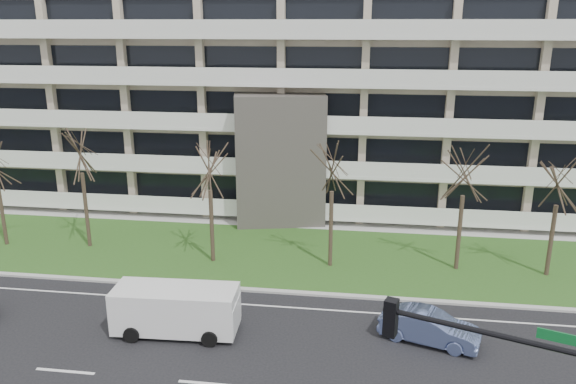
# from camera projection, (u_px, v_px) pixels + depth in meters

# --- Properties ---
(ground) EXTENTS (160.00, 160.00, 0.00)m
(ground) POSITION_uv_depth(u_px,v_px,m) (210.00, 384.00, 21.87)
(ground) COLOR black
(ground) RESTS_ON ground
(grass_verge) EXTENTS (90.00, 10.00, 0.06)m
(grass_verge) POSITION_uv_depth(u_px,v_px,m) (267.00, 253.00, 34.19)
(grass_verge) COLOR #2C541C
(grass_verge) RESTS_ON ground
(curb) EXTENTS (90.00, 0.35, 0.12)m
(curb) POSITION_uv_depth(u_px,v_px,m) (250.00, 290.00, 29.44)
(curb) COLOR #B2B2AD
(curb) RESTS_ON ground
(sidewalk) EXTENTS (90.00, 2.00, 0.08)m
(sidewalk) POSITION_uv_depth(u_px,v_px,m) (280.00, 223.00, 39.40)
(sidewalk) COLOR #B2B2AD
(sidewalk) RESTS_ON ground
(lane_edge_line) EXTENTS (90.00, 0.12, 0.01)m
(lane_edge_line) POSITION_uv_depth(u_px,v_px,m) (245.00, 304.00, 28.03)
(lane_edge_line) COLOR white
(lane_edge_line) RESTS_ON ground
(apartment_building) EXTENTS (60.50, 15.10, 18.75)m
(apartment_building) POSITION_uv_depth(u_px,v_px,m) (293.00, 101.00, 43.67)
(apartment_building) COLOR tan
(apartment_building) RESTS_ON ground
(blue_sedan) EXTENTS (4.56, 2.72, 1.42)m
(blue_sedan) POSITION_uv_depth(u_px,v_px,m) (429.00, 327.00, 24.60)
(blue_sedan) COLOR #6577B0
(blue_sedan) RESTS_ON ground
(white_van) EXTENTS (5.65, 2.48, 2.16)m
(white_van) POSITION_uv_depth(u_px,v_px,m) (177.00, 306.00, 25.18)
(white_van) COLOR white
(white_van) RESTS_ON ground
(tree_2) EXTENTS (4.28, 4.28, 8.56)m
(tree_2) POSITION_uv_depth(u_px,v_px,m) (79.00, 143.00, 33.36)
(tree_2) COLOR #382B21
(tree_2) RESTS_ON ground
(tree_3) EXTENTS (3.90, 3.90, 7.80)m
(tree_3) POSITION_uv_depth(u_px,v_px,m) (209.00, 161.00, 31.35)
(tree_3) COLOR #382B21
(tree_3) RESTS_ON ground
(tree_4) EXTENTS (4.03, 4.03, 8.07)m
(tree_4) POSITION_uv_depth(u_px,v_px,m) (332.00, 161.00, 30.64)
(tree_4) COLOR #382B21
(tree_4) RESTS_ON ground
(tree_5) EXTENTS (3.93, 3.93, 7.87)m
(tree_5) POSITION_uv_depth(u_px,v_px,m) (466.00, 165.00, 30.26)
(tree_5) COLOR #382B21
(tree_5) RESTS_ON ground
(tree_6) EXTENTS (3.69, 3.69, 7.37)m
(tree_6) POSITION_uv_depth(u_px,v_px,m) (560.00, 176.00, 29.57)
(tree_6) COLOR #382B21
(tree_6) RESTS_ON ground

